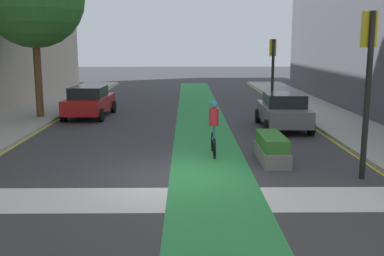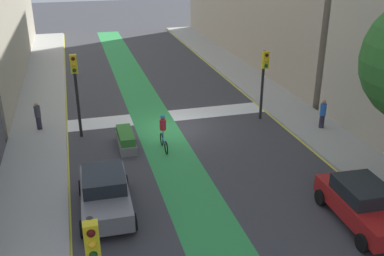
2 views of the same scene
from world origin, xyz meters
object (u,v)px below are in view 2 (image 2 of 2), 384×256
pedestrian_sidewalk_right_a (38,116)px  pedestrian_sidewalk_left_a (323,114)px  car_red_left_far (363,204)px  cyclist_in_lane (163,131)px  median_planter (126,140)px  car_grey_right_far (105,192)px  traffic_signal_near_right (75,81)px  traffic_signal_near_left (264,72)px

pedestrian_sidewalk_right_a → pedestrian_sidewalk_left_a: size_ratio=0.97×
car_red_left_far → pedestrian_sidewalk_left_a: bearing=-111.2°
car_red_left_far → cyclist_in_lane: cyclist_in_lane is taller
median_planter → pedestrian_sidewalk_left_a: bearing=176.4°
car_grey_right_far → pedestrian_sidewalk_left_a: size_ratio=2.63×
car_grey_right_far → pedestrian_sidewalk_left_a: (-12.36, -4.88, 0.17)m
cyclist_in_lane → median_planter: cyclist_in_lane is taller
car_red_left_far → pedestrian_sidewalk_right_a: 17.12m
pedestrian_sidewalk_right_a → traffic_signal_near_right: bearing=147.1°
car_red_left_far → car_grey_right_far: 9.76m
traffic_signal_near_left → pedestrian_sidewalk_right_a: size_ratio=2.61×
cyclist_in_lane → pedestrian_sidewalk_right_a: cyclist_in_lane is taller
traffic_signal_near_left → car_red_left_far: traffic_signal_near_left is taller
cyclist_in_lane → pedestrian_sidewalk_right_a: (6.18, -4.03, -0.03)m
cyclist_in_lane → pedestrian_sidewalk_left_a: 9.03m
traffic_signal_near_left → pedestrian_sidewalk_left_a: 4.00m
pedestrian_sidewalk_left_a → car_grey_right_far: bearing=21.5°
car_grey_right_far → cyclist_in_lane: 5.87m
pedestrian_sidewalk_left_a → pedestrian_sidewalk_right_a: bearing=-14.6°
car_red_left_far → car_grey_right_far: bearing=-20.0°
pedestrian_sidewalk_right_a → pedestrian_sidewalk_left_a: (-15.21, 3.97, 0.03)m
car_grey_right_far → median_planter: car_grey_right_far is taller
car_red_left_far → pedestrian_sidewalk_right_a: bearing=-45.4°
traffic_signal_near_right → pedestrian_sidewalk_left_a: traffic_signal_near_right is taller
traffic_signal_near_right → median_planter: 3.99m
traffic_signal_near_right → pedestrian_sidewalk_right_a: size_ratio=2.90×
car_red_left_far → pedestrian_sidewalk_right_a: (12.02, -12.19, 0.14)m
pedestrian_sidewalk_right_a → cyclist_in_lane: bearing=146.9°
traffic_signal_near_left → cyclist_in_lane: 7.15m
car_red_left_far → median_planter: car_red_left_far is taller
traffic_signal_near_right → median_planter: size_ratio=1.91×
traffic_signal_near_right → car_grey_right_far: (-0.65, 7.43, -2.38)m
cyclist_in_lane → traffic_signal_near_right: bearing=-33.2°
traffic_signal_near_left → cyclist_in_lane: size_ratio=2.21×
car_red_left_far → cyclist_in_lane: 10.03m
traffic_signal_near_left → car_grey_right_far: traffic_signal_near_left is taller
pedestrian_sidewalk_right_a → pedestrian_sidewalk_left_a: 15.72m
pedestrian_sidewalk_left_a → median_planter: size_ratio=0.68×
traffic_signal_near_left → car_grey_right_far: size_ratio=0.97×
car_red_left_far → cyclist_in_lane: (5.84, -8.16, 0.17)m
traffic_signal_near_right → traffic_signal_near_left: traffic_signal_near_right is taller
traffic_signal_near_right → pedestrian_sidewalk_left_a: bearing=168.9°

